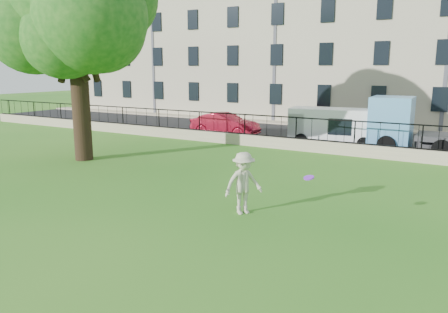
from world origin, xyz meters
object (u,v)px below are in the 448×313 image
Objects in this scene: frisbee at (309,178)px; red_sedan at (225,124)px; white_van at (335,127)px; tree at (74,7)px; blue_truck at (440,126)px; man at (243,183)px.

red_sedan is (-10.13, 13.10, -0.72)m from frisbee.
frisbee is 13.48m from white_van.
frisbee is 0.06× the size of red_sedan.
frisbee is 0.06× the size of white_van.
tree reaches higher than frisbee.
tree is 2.37× the size of red_sedan.
tree reaches higher than blue_truck.
man is at bearing -109.06° from blue_truck.
man is 13.61m from blue_truck.
blue_truck is at bearing -92.28° from red_sedan.
man is 0.42× the size of red_sedan.
blue_truck reaches higher than white_van.
man is at bearing 170.22° from frisbee.
tree reaches higher than red_sedan.
frisbee is at bearing -145.60° from red_sedan.
tree is at bearing 108.45° from man.
red_sedan is at bearing 77.57° from tree.
tree is at bearing 164.24° from red_sedan.
white_van is 5.19m from blue_truck.
frisbee is at bearing -84.24° from white_van.
white_van is (-3.15, 13.10, -0.42)m from frisbee.
white_van is (9.10, 9.61, -5.83)m from tree.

